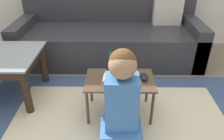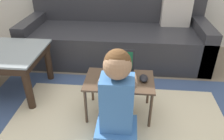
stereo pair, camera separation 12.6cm
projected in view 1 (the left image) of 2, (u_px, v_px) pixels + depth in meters
The scene contains 7 objects.
ground_plane at pixel (105, 109), 2.04m from camera, with size 16.00×16.00×0.00m, color #7F705B.
area_rug at pixel (119, 126), 1.85m from camera, with size 2.59×1.58×0.01m.
couch at pixel (110, 36), 2.87m from camera, with size 2.28×0.89×0.82m.
laptop_desk at pixel (120, 83), 1.84m from camera, with size 0.58×0.36×0.36m.
laptop at pixel (120, 73), 1.84m from camera, with size 0.23×0.21×0.22m.
computer_mouse at pixel (144, 77), 1.82m from camera, with size 0.07×0.11×0.04m.
person_seated at pixel (121, 105), 1.51m from camera, with size 0.30×0.38×0.79m.
Camera 1 is at (0.09, -1.57, 1.34)m, focal length 35.00 mm.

